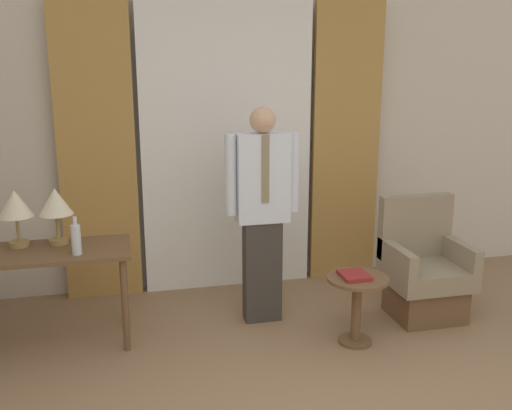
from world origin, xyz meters
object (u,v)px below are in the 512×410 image
armchair (424,274)px  book (354,275)px  side_table (357,298)px  desk (38,265)px  table_lamp_right (56,204)px  table_lamp_left (15,206)px  bottle_near_edge (76,239)px  person (262,207)px

armchair → book: size_ratio=4.39×
side_table → book: (-0.03, -0.00, 0.18)m
desk → table_lamp_right: bearing=45.5°
table_lamp_right → table_lamp_left: bearing=180.0°
bottle_near_edge → book: 1.99m
table_lamp_right → side_table: table_lamp_right is taller
side_table → table_lamp_right: bearing=163.3°
armchair → book: 0.84m
table_lamp_left → person: person is taller
table_lamp_right → armchair: table_lamp_right is taller
bottle_near_edge → book: bearing=-10.2°
armchair → table_lamp_left: bearing=174.5°
person → book: bearing=-45.2°
table_lamp_left → side_table: 2.56m
table_lamp_left → table_lamp_right: bearing=0.0°
table_lamp_right → person: bearing=-2.9°
bottle_near_edge → person: 1.40m
table_lamp_left → bottle_near_edge: 0.54m
armchair → book: bearing=-156.3°
table_lamp_left → desk: bearing=-45.5°
desk → bottle_near_edge: 0.39m
table_lamp_right → armchair: bearing=-6.1°
book → side_table: bearing=1.0°
table_lamp_right → bottle_near_edge: 0.37m
desk → table_lamp_right: 0.45m
table_lamp_right → armchair: 2.94m
armchair → side_table: armchair is taller
person → side_table: 1.00m
desk → book: bearing=-12.5°
side_table → book: 0.18m
bottle_near_edge → armchair: bearing=-0.4°
book → table_lamp_right: bearing=163.1°
desk → side_table: (2.25, -0.49, -0.27)m
person → side_table: person is taller
armchair → side_table: bearing=-155.6°
table_lamp_left → person: size_ratio=0.24×
side_table → book: size_ratio=2.34×
table_lamp_left → table_lamp_right: (0.27, 0.00, 0.00)m
side_table → desk: bearing=167.6°
table_lamp_left → side_table: table_lamp_left is taller
desk → person: 1.70m
bottle_near_edge → armchair: bottle_near_edge is taller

